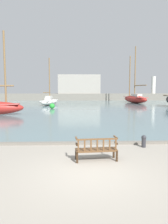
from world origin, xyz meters
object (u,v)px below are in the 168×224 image
at_px(mooring_bollard, 144,140).
at_px(channel_buoy, 52,106).
at_px(park_bench, 96,149).
at_px(sailboat_far_starboard, 135,98).
at_px(sailboat_nearest_port, 49,101).

bearing_deg(mooring_bollard, channel_buoy, 107.89).
height_order(park_bench, sailboat_far_starboard, sailboat_far_starboard).
distance_m(sailboat_far_starboard, channel_buoy, 19.71).
distance_m(park_bench, sailboat_far_starboard, 36.70).
height_order(sailboat_far_starboard, mooring_bollard, sailboat_far_starboard).
xyz_separation_m(sailboat_nearest_port, channel_buoy, (1.32, -7.77, -0.25)).
relative_size(park_bench, mooring_bollard, 2.80).
bearing_deg(sailboat_nearest_port, park_bench, -79.69).
relative_size(sailboat_far_starboard, sailboat_nearest_port, 1.37).
height_order(sailboat_far_starboard, channel_buoy, sailboat_far_starboard).
relative_size(park_bench, sailboat_far_starboard, 0.15).
relative_size(sailboat_nearest_port, mooring_bollard, 13.80).
bearing_deg(sailboat_nearest_port, channel_buoy, -80.38).
bearing_deg(sailboat_nearest_port, mooring_bollard, -74.32).
bearing_deg(park_bench, mooring_bollard, 37.78).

